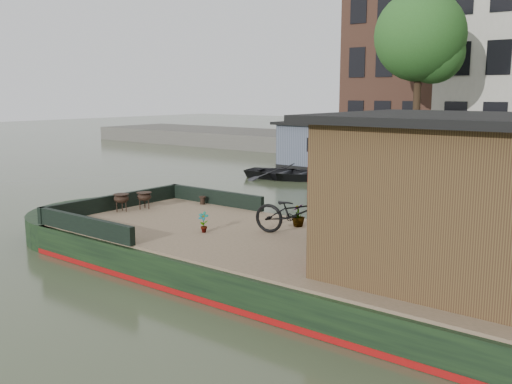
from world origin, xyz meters
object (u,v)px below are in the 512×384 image
Objects in this scene: bicycle at (296,213)px; brazier_front at (144,201)px; dinghy at (289,170)px; potted_plant_a at (203,222)px; cabin at (462,196)px; brazier_rear at (122,203)px.

brazier_front is (-4.27, -0.10, -0.25)m from bicycle.
bicycle is 0.48× the size of dinghy.
cabin is at bearing 4.52° from potted_plant_a.
cabin is at bearing -147.04° from dinghy.
cabin reaches higher than potted_plant_a.
bicycle is at bearing 170.87° from cabin.
bicycle is 4.52m from brazier_rear.
brazier_rear reaches higher than brazier_front.
dinghy is (-6.81, 9.49, -0.73)m from bicycle.
potted_plant_a is 2.82m from brazier_front.
potted_plant_a is 2.91m from brazier_rear.
brazier_rear is (-0.20, -0.52, 0.00)m from brazier_front.
potted_plant_a is at bearing -175.48° from cabin.
potted_plant_a is 11.66m from dinghy.
brazier_rear is at bearing 86.06° from bicycle.
brazier_front is (-2.70, 0.82, -0.01)m from potted_plant_a.
cabin reaches higher than bicycle.
potted_plant_a is at bearing -16.83° from brazier_front.
dinghy is at bearing 116.68° from potted_plant_a.
potted_plant_a is (-1.57, -0.92, -0.24)m from bicycle.
potted_plant_a is at bearing 108.48° from bicycle.
cabin is 14.33m from dinghy.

